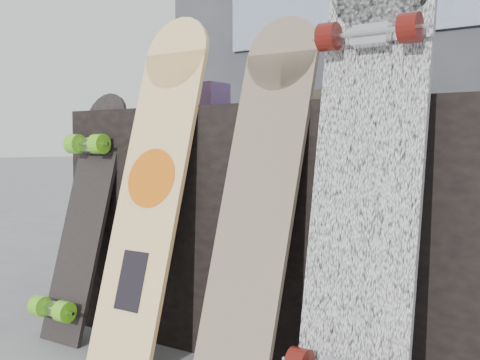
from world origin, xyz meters
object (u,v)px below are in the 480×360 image
Objects in this scene: longboard_celtic at (261,185)px; longboard_cascadia at (366,162)px; vendor_table at (300,226)px; longboard_geisha at (154,174)px; skateboard_dark at (83,211)px.

longboard_celtic is 0.87× the size of longboard_cascadia.
vendor_table is 1.51× the size of longboard_celtic.
longboard_cascadia is (0.74, -0.06, 0.05)m from longboard_geisha.
longboard_cascadia reaches higher than longboard_celtic.
vendor_table is 0.64m from longboard_cascadia.
longboard_celtic is at bearing 0.14° from skateboard_dark.
longboard_cascadia is 1.10m from skateboard_dark.
longboard_celtic is 0.75m from skateboard_dark.
vendor_table is 0.76m from skateboard_dark.
vendor_table is at bearing 48.25° from longboard_geisha.
skateboard_dark is at bearing -179.86° from longboard_geisha.
vendor_table is 1.31× the size of longboard_cascadia.
longboard_cascadia reaches higher than vendor_table.
vendor_table is at bearing 101.56° from longboard_celtic.
longboard_geisha is 1.27× the size of skateboard_dark.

